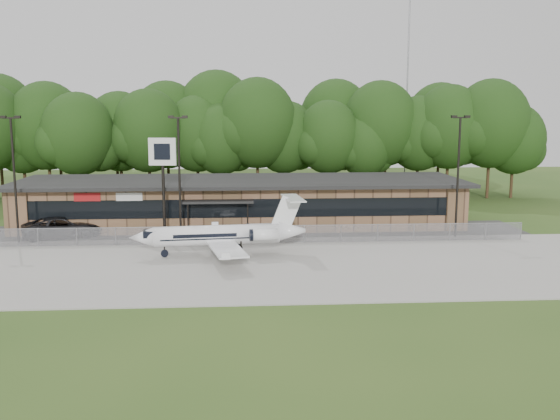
{
  "coord_description": "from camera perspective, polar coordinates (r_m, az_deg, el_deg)",
  "views": [
    {
      "loc": [
        -0.22,
        -34.03,
        10.7
      ],
      "look_at": [
        2.85,
        12.0,
        3.25
      ],
      "focal_mm": 40.0,
      "sensor_mm": 36.0,
      "label": 1
    }
  ],
  "objects": [
    {
      "name": "business_jet",
      "position": [
        45.89,
        -5.17,
        -2.34
      ],
      "size": [
        13.02,
        11.62,
        4.38
      ],
      "rotation": [
        0.0,
        0.0,
        0.1
      ],
      "color": "white",
      "rests_on": "ground"
    },
    {
      "name": "parking_lot",
      "position": [
        54.58,
        -3.51,
        -2.12
      ],
      "size": [
        50.0,
        9.0,
        0.06
      ],
      "primitive_type": "cube",
      "color": "#383835",
      "rests_on": "ground"
    },
    {
      "name": "radio_mast",
      "position": [
        85.0,
        11.53,
        10.21
      ],
      "size": [
        0.2,
        0.2,
        25.0
      ],
      "primitive_type": "cylinder",
      "color": "gray",
      "rests_on": "ground"
    },
    {
      "name": "terminal",
      "position": [
        58.59,
        -3.56,
        0.79
      ],
      "size": [
        41.0,
        11.65,
        4.3
      ],
      "color": "#8D6346",
      "rests_on": "ground"
    },
    {
      "name": "light_pole_mid",
      "position": [
        50.97,
        -9.2,
        3.74
      ],
      "size": [
        1.55,
        0.3,
        10.23
      ],
      "color": "black",
      "rests_on": "ground"
    },
    {
      "name": "treeline",
      "position": [
        76.1,
        -3.67,
        6.75
      ],
      "size": [
        72.0,
        12.0,
        15.0
      ],
      "primitive_type": null,
      "color": "#133912",
      "rests_on": "ground"
    },
    {
      "name": "light_pole_right",
      "position": [
        53.92,
        15.99,
        3.8
      ],
      "size": [
        1.55,
        0.3,
        10.23
      ],
      "color": "black",
      "rests_on": "ground"
    },
    {
      "name": "fence",
      "position": [
        50.02,
        -3.49,
        -2.29
      ],
      "size": [
        46.0,
        0.04,
        1.52
      ],
      "color": "gray",
      "rests_on": "ground"
    },
    {
      "name": "light_pole_left",
      "position": [
        53.77,
        -23.15,
        3.4
      ],
      "size": [
        1.55,
        0.3,
        10.23
      ],
      "color": "black",
      "rests_on": "ground"
    },
    {
      "name": "pole_sign",
      "position": [
        51.37,
        -10.68,
        4.29
      ],
      "size": [
        2.23,
        0.45,
        8.45
      ],
      "rotation": [
        0.0,
        0.0,
        -0.09
      ],
      "color": "black",
      "rests_on": "ground"
    },
    {
      "name": "apron",
      "position": [
        43.36,
        -3.42,
        -5.07
      ],
      "size": [
        64.0,
        18.0,
        0.08
      ],
      "primitive_type": "cube",
      "color": "#9E9B93",
      "rests_on": "ground"
    },
    {
      "name": "suv",
      "position": [
        55.54,
        -19.28,
        -1.51
      ],
      "size": [
        7.08,
        4.86,
        1.8
      ],
      "primitive_type": "imported",
      "rotation": [
        0.0,
        0.0,
        1.89
      ],
      "color": "#2B2B2E",
      "rests_on": "ground"
    },
    {
      "name": "ground",
      "position": [
        35.67,
        -3.32,
        -8.3
      ],
      "size": [
        160.0,
        160.0,
        0.0
      ],
      "primitive_type": "plane",
      "color": "#2F4E1C",
      "rests_on": "ground"
    }
  ]
}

